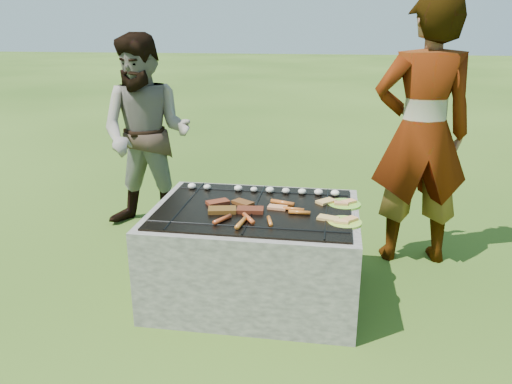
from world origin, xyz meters
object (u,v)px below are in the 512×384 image
at_px(cook, 422,134).
at_px(fire_pit, 255,255).
at_px(plate_near, 345,222).
at_px(plate_far, 344,204).
at_px(bystander, 147,135).

bearing_deg(cook, fire_pit, 27.09).
relative_size(plate_near, cook, 0.13).
bearing_deg(plate_near, cook, 59.02).
bearing_deg(fire_pit, plate_near, -14.98).
bearing_deg(plate_far, bystander, 152.25).
height_order(plate_near, cook, cook).
relative_size(plate_far, plate_near, 1.08).
relative_size(fire_pit, plate_near, 5.34).
xyz_separation_m(plate_near, bystander, (-1.66, 1.19, 0.22)).
bearing_deg(plate_far, fire_pit, -163.59).
relative_size(cook, bystander, 1.17).
bearing_deg(plate_far, cook, 46.96).
height_order(cook, bystander, cook).
relative_size(fire_pit, cook, 0.67).
height_order(fire_pit, bystander, bystander).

